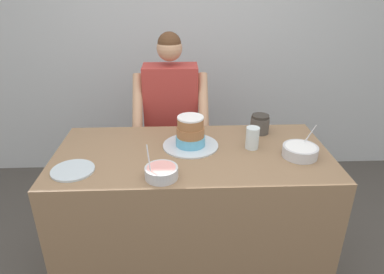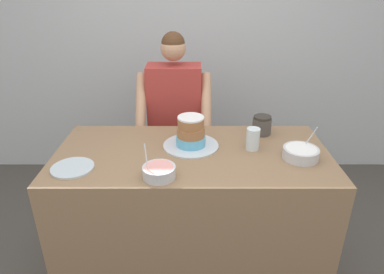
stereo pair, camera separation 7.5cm
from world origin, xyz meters
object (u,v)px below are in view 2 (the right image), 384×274
Objects in this scene: person_baker at (175,114)px; frosting_bowl_white at (301,153)px; ceramic_plate at (73,168)px; cake at (191,134)px; frosting_bowl_pink at (160,171)px; drinking_glass at (253,139)px; stoneware_jar at (262,125)px.

person_baker reaches higher than frosting_bowl_white.
frosting_bowl_white is 0.88× the size of ceramic_plate.
cake is (0.13, -0.62, 0.11)m from person_baker.
frosting_bowl_pink is 1.40× the size of drinking_glass.
stoneware_jar is at bearing 115.42° from frosting_bowl_white.
stoneware_jar is at bearing 40.73° from frosting_bowl_pink.
ceramic_plate is (-0.48, 0.08, -0.03)m from frosting_bowl_pink.
cake is 0.38m from drinking_glass.
person_baker is 7.61× the size of frosting_bowl_white.
person_baker is 0.99m from frosting_bowl_pink.
drinking_glass is 0.24m from stoneware_jar.
frosting_bowl_pink is at bearing -139.27° from stoneware_jar.
cake is 1.68× the size of frosting_bowl_white.
person_baker reaches higher than ceramic_plate.
ceramic_plate is at bearing -119.93° from person_baker.
ceramic_plate is at bearing -166.88° from drinking_glass.
drinking_glass is 1.07× the size of stoneware_jar.
cake is 0.71m from ceramic_plate.
person_baker is at bearing 60.07° from ceramic_plate.
drinking_glass reaches higher than stoneware_jar.
cake reaches higher than frosting_bowl_pink.
person_baker is 11.47× the size of drinking_glass.
drinking_glass is (-0.26, 0.12, 0.03)m from frosting_bowl_white.
cake is 0.65m from frosting_bowl_white.
drinking_glass is (0.54, 0.32, 0.03)m from frosting_bowl_pink.
frosting_bowl_white is 0.82m from frosting_bowl_pink.
person_baker is at bearing 143.96° from stoneware_jar.
person_baker is at bearing 127.35° from drinking_glass.
frosting_bowl_pink is 0.63m from drinking_glass.
person_baker reaches higher than drinking_glass.
ceramic_plate is (-1.02, -0.24, -0.06)m from drinking_glass.
stoneware_jar is (0.10, 0.22, -0.01)m from drinking_glass.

